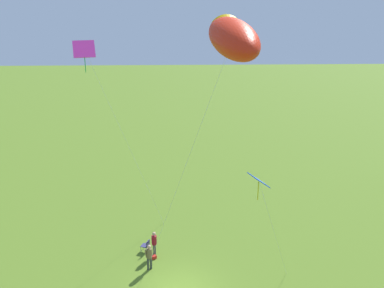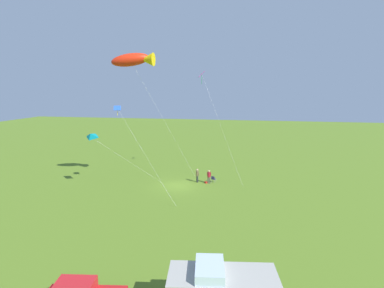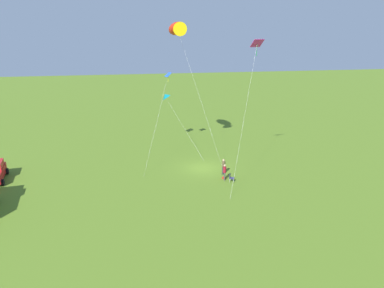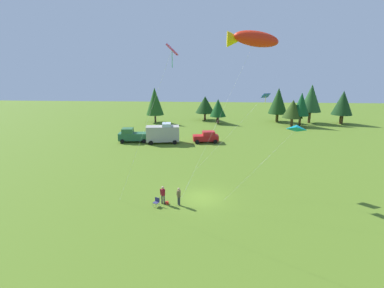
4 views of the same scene
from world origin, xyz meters
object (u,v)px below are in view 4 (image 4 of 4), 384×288
(folding_chair, at_px, (157,201))
(truck_green_flatbed, at_px, (133,135))
(car_red_sedan, at_px, (206,137))
(kite_large_fish, at_px, (251,39))
(van_motorhome_grey, at_px, (163,133))
(kite_diamond_blue, at_px, (262,100))
(backpack_on_grass, at_px, (167,203))
(person_spectator, at_px, (163,194))
(kite_diamond_rainbow, at_px, (170,55))
(person_kite_flyer, at_px, (179,195))
(kite_delta_teal, at_px, (297,127))

(folding_chair, bearing_deg, truck_green_flatbed, -137.89)
(car_red_sedan, xyz_separation_m, kite_large_fish, (4.28, -19.72, 13.95))
(van_motorhome_grey, xyz_separation_m, kite_diamond_blue, (12.96, -17.78, 7.57))
(folding_chair, distance_m, backpack_on_grass, 1.09)
(backpack_on_grass, bearing_deg, kite_large_fish, 26.71)
(kite_large_fish, bearing_deg, person_spectator, -154.52)
(van_motorhome_grey, bearing_deg, kite_diamond_rainbow, -87.04)
(backpack_on_grass, distance_m, van_motorhome_grey, 23.11)
(person_kite_flyer, distance_m, kite_diamond_rainbow, 12.58)
(van_motorhome_grey, distance_m, kite_diamond_rainbow, 28.76)
(folding_chair, relative_size, backpack_on_grass, 2.56)
(backpack_on_grass, xyz_separation_m, car_red_sedan, (3.25, 23.51, 0.84))
(person_kite_flyer, xyz_separation_m, car_red_sedan, (2.11, 23.72, -0.07))
(car_red_sedan, xyz_separation_m, kite_delta_teal, (9.42, -18.56, 5.52))
(van_motorhome_grey, xyz_separation_m, car_red_sedan, (7.20, 0.79, -0.69))
(person_kite_flyer, bearing_deg, kite_diamond_rainbow, 47.41)
(kite_large_fish, relative_size, kite_delta_teal, 1.93)
(backpack_on_grass, bearing_deg, kite_delta_teal, 21.34)
(car_red_sedan, height_order, kite_diamond_rainbow, kite_diamond_rainbow)
(kite_large_fish, bearing_deg, backpack_on_grass, -153.29)
(person_spectator, distance_m, kite_delta_teal, 14.97)
(person_kite_flyer, height_order, kite_large_fish, kite_large_fish)
(car_red_sedan, relative_size, kite_delta_teal, 0.54)
(person_spectator, bearing_deg, backpack_on_grass, 98.87)
(backpack_on_grass, xyz_separation_m, kite_large_fish, (7.53, 3.79, 14.79))
(folding_chair, xyz_separation_m, kite_diamond_rainbow, (1.84, -2.59, 12.77))
(person_kite_flyer, relative_size, truck_green_flatbed, 0.34)
(person_spectator, height_order, kite_delta_teal, kite_delta_teal)
(person_spectator, distance_m, car_red_sedan, 23.76)
(car_red_sedan, bearing_deg, kite_delta_teal, -71.60)
(van_motorhome_grey, bearing_deg, kite_delta_teal, -54.71)
(truck_green_flatbed, bearing_deg, car_red_sedan, 176.14)
(backpack_on_grass, bearing_deg, folding_chair, -148.41)
(person_kite_flyer, xyz_separation_m, kite_diamond_rainbow, (-0.17, -2.93, 12.24))
(folding_chair, xyz_separation_m, backpack_on_grass, (0.88, 0.54, -0.38))
(backpack_on_grass, relative_size, kite_delta_teal, 0.04)
(truck_green_flatbed, xyz_separation_m, kite_diamond_blue, (18.19, -18.16, 8.11))
(folding_chair, relative_size, kite_large_fish, 0.05)
(person_spectator, bearing_deg, kite_diamond_blue, 130.43)
(car_red_sedan, distance_m, kite_diamond_rainbow, 29.43)
(backpack_on_grass, relative_size, van_motorhome_grey, 0.06)
(folding_chair, relative_size, truck_green_flatbed, 0.16)
(truck_green_flatbed, height_order, car_red_sedan, truck_green_flatbed)
(folding_chair, distance_m, van_motorhome_grey, 23.49)
(kite_diamond_blue, bearing_deg, folding_chair, -151.04)
(kite_large_fish, bearing_deg, folding_chair, -152.76)
(person_spectator, xyz_separation_m, truck_green_flatbed, (-8.80, 23.07, 0.08))
(person_kite_flyer, height_order, folding_chair, person_kite_flyer)
(person_spectator, distance_m, kite_diamond_blue, 13.39)
(truck_green_flatbed, bearing_deg, person_spectator, 105.10)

